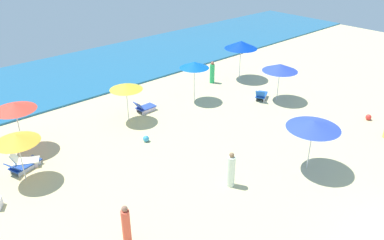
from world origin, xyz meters
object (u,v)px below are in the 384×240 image
Objects in this scene: umbrella_5 at (14,107)px; beach_ball_2 at (146,139)px; umbrella_3 at (126,86)px; umbrella_4 at (314,125)px; lounge_chair_2_1 at (24,160)px; beachgoer_1 at (231,171)px; lounge_chair_2_0 at (23,165)px; beachgoer_2 at (212,73)px; umbrella_6 at (194,65)px; lounge_chair_1_0 at (261,95)px; umbrella_0 at (241,45)px; umbrella_1 at (280,67)px; beach_ball_0 at (368,117)px; beachgoer_0 at (126,227)px; lounge_chair_3_0 at (144,107)px; umbrella_2 at (16,138)px.

umbrella_5 is 6.63m from beach_ball_2.
umbrella_4 is at bearing -70.49° from umbrella_3.
beachgoer_1 reaches higher than lounge_chair_2_1.
lounge_chair_2_0 is 14.55m from beachgoer_2.
umbrella_4 reaches higher than lounge_chair_2_0.
umbrella_6 is 3.80m from beachgoer_2.
lounge_chair_1_0 is at bearing -72.33° from lounge_chair_2_1.
umbrella_3 reaches higher than lounge_chair_1_0.
umbrella_5 is (-15.80, 0.63, -0.21)m from umbrella_0.
umbrella_5 is at bearing -137.85° from beachgoer_2.
umbrella_1 is 15.49m from umbrella_5.
beach_ball_0 is (0.50, -9.67, -2.40)m from umbrella_0.
beachgoer_2 is (13.39, 9.28, -0.06)m from beachgoer_0.
lounge_chair_2_0 is at bearing 53.16° from lounge_chair_1_0.
beachgoer_1 is 4.96× the size of beach_ball_0.
umbrella_3 reaches higher than beach_ball_2.
umbrella_4 is at bearing -170.92° from lounge_chair_3_0.
lounge_chair_2_1 is 4.12× the size of beach_ball_0.
lounge_chair_2_1 is 11.36m from umbrella_6.
beachgoer_0 is 1.07× the size of beachgoer_2.
beach_ball_0 is at bearing -133.65° from lounge_chair_2_0.
beachgoer_1 is (6.54, -6.42, -1.37)m from umbrella_2.
lounge_chair_2_1 is at bearing -176.37° from umbrella_0.
lounge_chair_1_0 is 8.98m from umbrella_3.
umbrella_3 is at bearing -9.34° from umbrella_5.
beachgoer_1 is at bearing -58.86° from umbrella_5.
umbrella_5 is at bearing -37.81° from lounge_chair_2_0.
umbrella_0 is 1.78× the size of beachgoer_2.
lounge_chair_3_0 is (-7.51, 4.32, -1.93)m from umbrella_1.
umbrella_6 reaches higher than beachgoer_1.
umbrella_6 is (1.35, 9.37, 0.10)m from umbrella_4.
beach_ball_0 is at bearing -139.21° from lounge_chair_3_0.
lounge_chair_2_0 is at bearing -48.77° from beachgoer_0.
umbrella_3 reaches higher than beachgoer_0.
umbrella_0 is 2.89m from beachgoer_2.
umbrella_2 reaches higher than umbrella_3.
beachgoer_1 is (5.30, -0.07, -0.03)m from beachgoer_0.
umbrella_3 is (-10.02, -0.33, -0.43)m from umbrella_0.
lounge_chair_2_1 is 13.51m from umbrella_4.
umbrella_3 is at bearing 138.39° from beach_ball_0.
beachgoer_2 is at bearing -86.26° from lounge_chair_3_0.
umbrella_0 is 16.74m from lounge_chair_2_0.
umbrella_2 is 6.98× the size of beach_ball_2.
lounge_chair_3_0 is 3.98× the size of beach_ball_0.
lounge_chair_1_0 is 0.56× the size of umbrella_6.
umbrella_1 is 1.05× the size of umbrella_3.
umbrella_5 is at bearing 130.74° from umbrella_4.
beach_ball_0 is 1.00× the size of beach_ball_2.
lounge_chair_2_0 is at bearing 153.90° from beach_ball_0.
umbrella_3 is at bearing 102.09° from lounge_chair_3_0.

